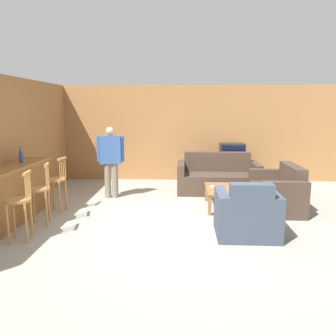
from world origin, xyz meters
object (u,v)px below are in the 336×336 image
at_px(bar_chair_near, 20,205).
at_px(loveseat_right, 278,193).
at_px(couch_far, 218,178).
at_px(coffee_table, 219,191).
at_px(person_by_window, 111,159).
at_px(book_on_table, 215,187).
at_px(bar_chair_far, 57,183).
at_px(bar_chair_mid, 40,193).
at_px(bottle, 21,156).
at_px(armchair_near, 247,215).
at_px(tv, 232,153).
at_px(tv_unit, 231,173).

relative_size(bar_chair_near, loveseat_right, 0.77).
distance_m(couch_far, loveseat_right, 1.69).
bearing_deg(coffee_table, person_by_window, 164.12).
bearing_deg(book_on_table, bar_chair_far, -171.50).
height_order(bar_chair_mid, bottle, bottle).
height_order(bar_chair_near, couch_far, bar_chair_near).
bearing_deg(coffee_table, armchair_near, -79.19).
relative_size(bar_chair_near, coffee_table, 1.00).
bearing_deg(person_by_window, armchair_near, -39.20).
bearing_deg(bar_chair_far, tv, 34.78).
xyz_separation_m(bar_chair_near, coffee_table, (3.17, 1.83, -0.21)).
bearing_deg(bar_chair_far, bottle, -157.28).
bearing_deg(bar_chair_near, bar_chair_mid, 90.02).
bearing_deg(coffee_table, tv_unit, 75.94).
relative_size(couch_far, armchair_near, 2.03).
height_order(tv_unit, bottle, bottle).
distance_m(loveseat_right, bottle, 4.97).
bearing_deg(loveseat_right, person_by_window, 168.68).
xyz_separation_m(coffee_table, tv_unit, (0.55, 2.19, -0.05)).
bearing_deg(couch_far, loveseat_right, -51.22).
height_order(couch_far, person_by_window, person_by_window).
bearing_deg(bottle, tv_unit, 33.43).
distance_m(coffee_table, bottle, 3.84).
relative_size(armchair_near, loveseat_right, 0.69).
height_order(bar_chair_near, bar_chair_far, same).
height_order(bar_chair_mid, coffee_table, bar_chair_mid).
bearing_deg(book_on_table, bar_chair_near, -148.40).
xyz_separation_m(loveseat_right, bottle, (-4.87, -0.59, 0.80)).
distance_m(couch_far, tv, 1.13).
distance_m(loveseat_right, person_by_window, 3.61).
relative_size(couch_far, tv, 3.05).
bearing_deg(bar_chair_far, bar_chair_mid, -90.03).
distance_m(bar_chair_far, tv, 4.53).
bearing_deg(person_by_window, coffee_table, -15.88).
bearing_deg(loveseat_right, tv_unit, 105.28).
height_order(bar_chair_near, book_on_table, bar_chair_near).
bearing_deg(loveseat_right, coffee_table, 178.32).
relative_size(loveseat_right, coffee_table, 1.29).
height_order(bar_chair_mid, bar_chair_far, same).
height_order(tv_unit, tv, tv).
distance_m(bar_chair_near, bar_chair_far, 1.44).
height_order(tv, book_on_table, tv).
relative_size(loveseat_right, tv_unit, 1.12).
distance_m(tv, book_on_table, 2.25).
bearing_deg(tv_unit, armchair_near, -94.17).
bearing_deg(person_by_window, bar_chair_far, -128.03).
distance_m(bar_chair_far, coffee_table, 3.20).
relative_size(armchair_near, book_on_table, 4.48).
relative_size(couch_far, book_on_table, 9.08).
bearing_deg(book_on_table, person_by_window, 165.17).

